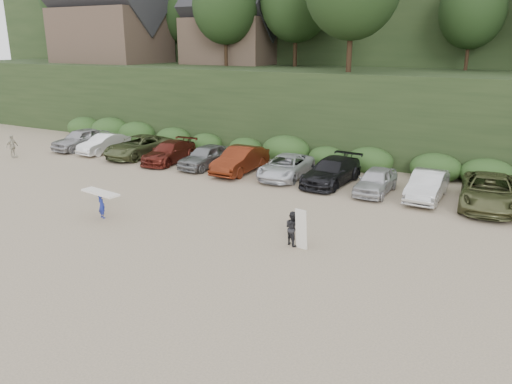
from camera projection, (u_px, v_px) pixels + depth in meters
The scene contains 6 objects.
ground at pixel (185, 231), 22.04m from camera, with size 120.00×120.00×0.00m, color tan.
hillside_backdrop at pixel (398, 7), 49.00m from camera, with size 90.00×41.50×28.00m.
parked_cars at pixel (299, 168), 29.88m from camera, with size 39.64×6.06×1.63m.
distant_walker at pixel (12, 146), 35.64m from camera, with size 0.96×0.40×1.64m, color #B8B19B.
child_surfer at pixel (101, 200), 23.45m from camera, with size 2.23×0.90×1.30m.
adult_surfer at pixel (293, 228), 20.34m from camera, with size 1.19×0.81×1.71m.
Camera 1 is at (12.69, -16.50, 8.08)m, focal length 35.00 mm.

